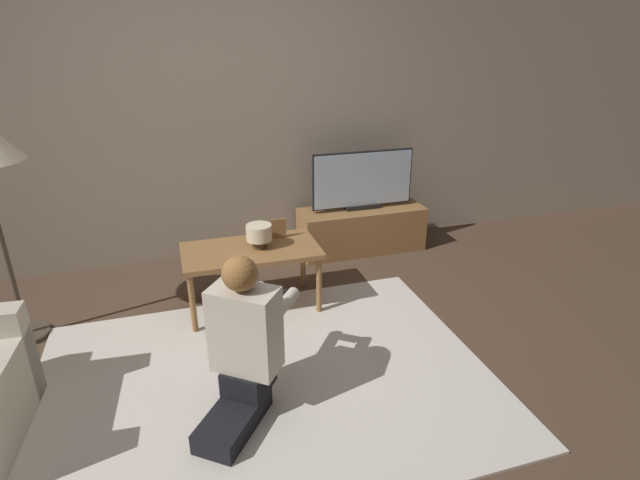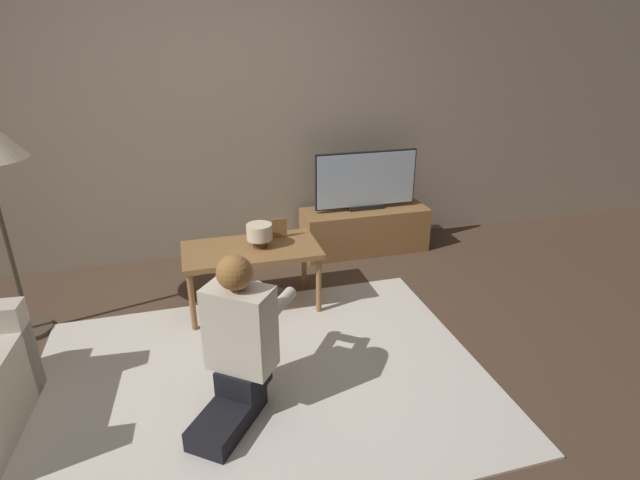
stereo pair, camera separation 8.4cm
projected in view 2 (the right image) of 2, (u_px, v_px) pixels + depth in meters
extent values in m
plane|color=brown|center=(263.00, 381.00, 2.93)|extent=(10.00, 10.00, 0.00)
cube|color=tan|center=(217.00, 107.00, 4.13)|extent=(10.00, 0.06, 2.60)
cube|color=silver|center=(263.00, 379.00, 2.92)|extent=(2.60, 1.93, 0.02)
cube|color=olive|center=(364.00, 230.00, 4.58)|extent=(1.14, 0.39, 0.40)
cube|color=black|center=(365.00, 207.00, 4.49)|extent=(0.31, 0.08, 0.04)
cube|color=black|center=(366.00, 179.00, 4.40)|extent=(0.93, 0.03, 0.50)
cube|color=silver|center=(366.00, 180.00, 4.39)|extent=(0.90, 0.04, 0.47)
cube|color=olive|center=(251.00, 250.00, 3.53)|extent=(0.96, 0.52, 0.04)
cylinder|color=olive|center=(192.00, 303.00, 3.32)|extent=(0.04, 0.04, 0.44)
cylinder|color=olive|center=(319.00, 286.00, 3.54)|extent=(0.04, 0.04, 0.44)
cylinder|color=olive|center=(190.00, 274.00, 3.71)|extent=(0.04, 0.04, 0.44)
cylinder|color=olive|center=(304.00, 261.00, 3.92)|extent=(0.04, 0.04, 0.44)
cylinder|color=#4C4233|center=(30.00, 330.00, 3.39)|extent=(0.28, 0.28, 0.03)
cylinder|color=#4C4233|center=(4.00, 232.00, 3.11)|extent=(0.03, 0.03, 1.41)
cube|color=black|center=(228.00, 417.00, 2.55)|extent=(0.45, 0.50, 0.11)
cube|color=black|center=(244.00, 376.00, 2.66)|extent=(0.32, 0.32, 0.14)
cube|color=beige|center=(240.00, 328.00, 2.54)|extent=(0.39, 0.36, 0.46)
sphere|color=tan|center=(236.00, 273.00, 2.42)|extent=(0.17, 0.17, 0.17)
sphere|color=#9E6B38|center=(234.00, 272.00, 2.40)|extent=(0.17, 0.17, 0.17)
cube|color=black|center=(272.00, 291.00, 2.85)|extent=(0.13, 0.11, 0.04)
cylinder|color=beige|center=(279.00, 305.00, 2.71)|extent=(0.24, 0.28, 0.07)
cylinder|color=beige|center=(246.00, 298.00, 2.78)|extent=(0.24, 0.28, 0.07)
cube|color=olive|center=(279.00, 228.00, 3.66)|extent=(0.11, 0.01, 0.15)
cylinder|color=#4C3823|center=(260.00, 243.00, 3.53)|extent=(0.10, 0.10, 0.06)
cylinder|color=beige|center=(259.00, 232.00, 3.49)|extent=(0.18, 0.18, 0.11)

